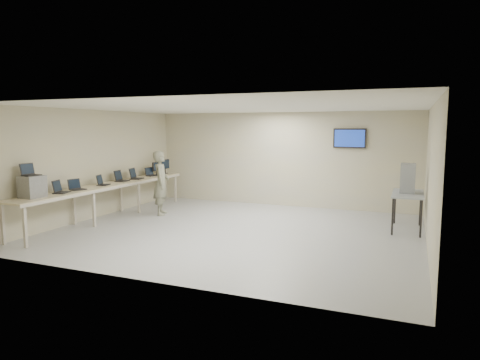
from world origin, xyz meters
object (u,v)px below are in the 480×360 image
at_px(workbench, 108,187).
at_px(equipment_box, 32,187).
at_px(side_table, 408,196).
at_px(soldier, 161,183).

xyz_separation_m(workbench, equipment_box, (-0.06, -2.31, 0.30)).
bearing_deg(side_table, workbench, -167.88).
height_order(workbench, equipment_box, equipment_box).
height_order(equipment_box, side_table, equipment_box).
distance_m(equipment_box, side_table, 8.22).
bearing_deg(soldier, workbench, 109.16).
relative_size(equipment_box, soldier, 0.26).
xyz_separation_m(equipment_box, side_table, (7.25, 3.85, -0.33)).
relative_size(workbench, equipment_box, 13.12).
height_order(workbench, side_table, workbench).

